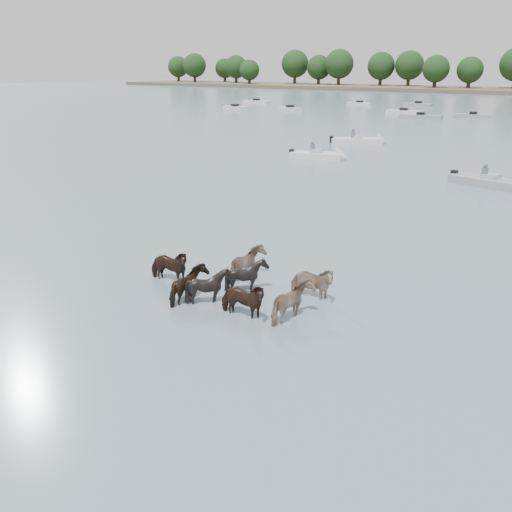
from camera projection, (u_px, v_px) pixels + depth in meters
The scene contains 7 objects.
ground at pixel (237, 300), 17.31m from camera, with size 400.00×400.00×0.00m, color slate.
shoreline at pixel (343, 87), 171.47m from camera, with size 160.00×30.00×1.00m, color #4C4233.
pony_herd at pixel (237, 284), 17.33m from camera, with size 6.60×4.22×1.36m.
motorboat_a at pixel (326, 156), 43.03m from camera, with size 4.75×2.78×1.92m.
motorboat_b at pixel (503, 184), 32.89m from camera, with size 5.50×2.80×1.92m.
motorboat_f at pixel (365, 141), 51.59m from camera, with size 5.24×3.88×1.92m.
treeline at pixel (363, 66), 167.13m from camera, with size 148.82×22.87×12.36m.
Camera 1 is at (9.52, -12.77, 6.94)m, focal length 38.98 mm.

